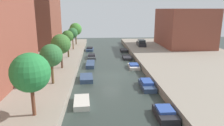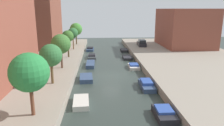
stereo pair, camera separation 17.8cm
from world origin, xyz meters
The scene contains 21 objects.
ground_plane centered at (0.00, 0.00, 0.00)m, with size 84.00×84.00×0.00m, color #2D3833.
quay_left centered at (-15.00, 0.00, 0.50)m, with size 20.00×64.00×1.00m, color gray.
quay_right centered at (15.00, 0.00, 0.50)m, with size 20.00×64.00×1.00m, color gray.
low_block_right centered at (18.00, 19.05, 5.22)m, with size 10.00×13.63×8.45m, color brown.
street_tree_0 centered at (-7.10, -13.00, 4.59)m, with size 3.11×3.11×5.16m.
street_tree_1 centered at (-7.10, -5.40, 4.30)m, with size 2.56×2.56×4.61m.
street_tree_2 centered at (-7.10, 1.31, 4.51)m, with size 2.83×2.83×4.95m.
street_tree_3 centered at (-7.10, 8.53, 4.67)m, with size 2.07×2.07×4.76m.
street_tree_4 centered at (-7.10, 16.24, 4.44)m, with size 2.20×2.20×4.57m.
street_tree_5 centered at (-7.10, 22.97, 4.64)m, with size 2.96×2.96×5.14m.
parked_car centered at (8.32, 19.54, 1.62)m, with size 1.87×4.29×1.47m.
moored_boat_left_1 centered at (-3.57, -9.22, 0.26)m, with size 1.74×3.25×0.53m.
moored_boat_left_2 centered at (-3.47, -1.58, 0.28)m, with size 1.87×3.32×0.57m.
moored_boat_left_3 centered at (-3.15, 5.81, 0.30)m, with size 1.37×4.23×0.60m.
moored_boat_left_4 centered at (-3.06, 12.01, 0.31)m, with size 1.66×3.72×0.73m.
moored_boat_left_5 centered at (-3.70, 19.68, 0.33)m, with size 1.70×3.25×0.77m.
moored_boat_right_1 centered at (4.00, -12.35, 0.38)m, with size 1.66×3.18×0.86m.
moored_boat_right_2 centered at (4.08, -4.89, 0.37)m, with size 1.53×3.99×0.88m.
moored_boat_right_3 centered at (3.97, 4.09, 0.30)m, with size 1.70×3.33×0.71m.
moored_boat_right_4 centered at (3.81, 10.83, 0.23)m, with size 1.75×3.54×0.47m.
moored_boat_right_5 centered at (4.07, 18.28, 0.24)m, with size 1.56×3.02×0.48m.
Camera 1 is at (-1.88, -29.13, 9.37)m, focal length 34.12 mm.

